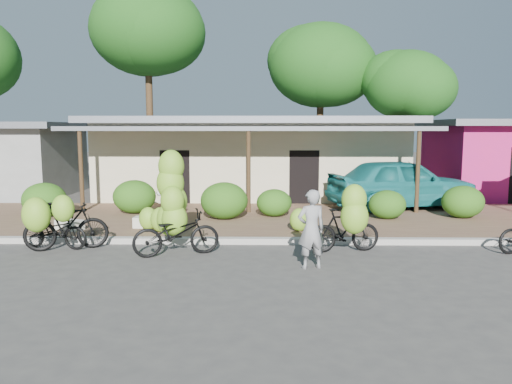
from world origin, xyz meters
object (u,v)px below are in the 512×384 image
bike_far_left (50,227)px  bike_center (174,215)px  bike_right (347,224)px  bystander (169,196)px  tree_center_right (317,64)px  teal_van (402,183)px  sack_far (70,225)px  bike_left (66,224)px  vendor (311,229)px  sack_near (149,222)px  tree_far_center (144,29)px  tree_near_right (403,83)px

bike_far_left → bike_center: bike_center is taller
bike_right → bystander: bystander is taller
tree_center_right → bike_center: (-4.90, -15.59, -5.36)m
bystander → teal_van: bearing=-170.0°
sack_far → bike_far_left: bearing=-82.2°
sack_far → teal_van: size_ratio=0.15×
bike_left → bike_right: 6.67m
bike_right → vendor: (-0.95, -1.19, 0.11)m
sack_near → tree_far_center: bearing=103.1°
tree_center_right → teal_van: bearing=-78.1°
tree_center_right → teal_van: 11.15m
tree_center_right → teal_van: size_ratio=1.62×
sack_far → tree_near_right: bearing=43.5°
bike_center → tree_near_right: bearing=-52.0°
bike_left → bike_far_left: bearing=68.7°
bike_right → sack_near: (-5.19, 2.47, -0.45)m
tree_center_right → tree_near_right: 4.63m
bike_center → bike_right: bearing=-109.2°
tree_far_center → tree_center_right: tree_far_center is taller
teal_van → sack_far: bearing=97.6°
bike_right → vendor: bike_right is taller
tree_far_center → bike_far_left: size_ratio=5.71×
bike_left → sack_far: 1.98m
sack_near → bystander: 1.09m
sack_far → vendor: 7.17m
tree_center_right → bike_left: tree_center_right is taller
bike_far_left → vendor: vendor is taller
vendor → teal_van: size_ratio=0.32×
sack_far → bystander: bearing=23.9°
bike_far_left → bystander: size_ratio=1.11×
sack_near → teal_van: size_ratio=0.16×
tree_far_center → bike_left: bearing=-84.4°
tree_far_center → bike_center: (4.10, -15.09, -7.10)m
tree_near_right → bike_left: size_ratio=3.31×
tree_near_right → sack_near: size_ratio=7.90×
sack_far → tree_far_center: bearing=93.6°
bike_far_left → sack_far: 1.85m
vendor → teal_van: 8.15m
tree_far_center → tree_near_right: (13.00, -1.50, -2.92)m
tree_far_center → teal_van: size_ratio=1.99×
tree_near_right → sack_far: 17.47m
vendor → bystander: (-3.79, 4.39, 0.10)m
bike_right → bystander: (-4.74, 3.21, 0.21)m
bike_center → sack_near: bearing=6.6°
tree_center_right → sack_near: bearing=-114.7°
tree_near_right → sack_far: tree_near_right is taller
tree_far_center → bike_left: size_ratio=5.06×
sack_far → bike_left: bearing=-70.6°
bike_far_left → teal_van: teal_van is taller
tree_far_center → bike_far_left: tree_far_center is taller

